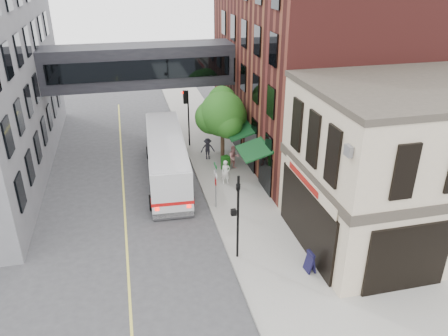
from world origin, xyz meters
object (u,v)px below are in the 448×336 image
newspaper_box (226,163)px  bus (166,156)px  pedestrian_c (208,149)px  pedestrian_a (226,172)px  sandwich_board (310,262)px  pedestrian_b (234,157)px

newspaper_box → bus: bearing=160.3°
pedestrian_c → pedestrian_a: bearing=-80.7°
newspaper_box → pedestrian_c: bearing=89.9°
pedestrian_c → sandwich_board: size_ratio=1.54×
pedestrian_a → pedestrian_b: pedestrian_b is taller
pedestrian_a → sandwich_board: bearing=-78.8°
pedestrian_a → pedestrian_c: (-0.38, 4.21, -0.00)m
newspaper_box → sandwich_board: sandwich_board is taller
pedestrian_b → pedestrian_a: bearing=-128.5°
bus → pedestrian_c: 4.07m
bus → newspaper_box: bus is taller
pedestrian_a → pedestrian_b: 2.35m
pedestrian_b → sandwich_board: (0.71, -11.85, -0.34)m
bus → sandwich_board: (5.44, -11.67, -0.98)m
pedestrian_a → newspaper_box: size_ratio=1.59×
pedestrian_a → pedestrian_c: pedestrian_a is taller
bus → pedestrian_b: size_ratio=6.44×
bus → newspaper_box: bearing=2.1°
pedestrian_a → pedestrian_c: bearing=95.9°
bus → newspaper_box: size_ratio=10.86×
pedestrian_c → sandwich_board: bearing=-77.1°
bus → pedestrian_b: (4.73, 0.18, -0.65)m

